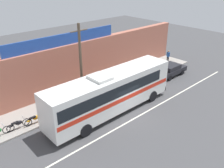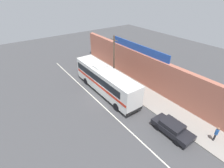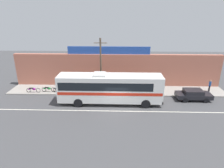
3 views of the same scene
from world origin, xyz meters
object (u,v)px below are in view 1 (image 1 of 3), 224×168
intercity_bus (111,91)px  utility_pole (81,66)px  parked_car (170,70)px  motorcycle_black (35,119)px  pedestrian_far_right (94,86)px  pedestrian_far_left (168,56)px  motorcycle_blue (18,124)px

intercity_bus → utility_pole: size_ratio=1.66×
parked_car → intercity_bus: bearing=-173.3°
motorcycle_black → pedestrian_far_right: (6.43, 0.60, 0.53)m
intercity_bus → pedestrian_far_left: intercity_bus is taller
motorcycle_blue → parked_car: bearing=-5.5°
utility_pole → motorcycle_blue: utility_pole is taller
intercity_bus → pedestrian_far_left: (13.63, 3.79, -0.95)m
parked_car → pedestrian_far_right: size_ratio=2.62×
pedestrian_far_right → utility_pole: bearing=-155.2°
pedestrian_far_right → pedestrian_far_left: pedestrian_far_left is taller
utility_pole → motorcycle_blue: 6.75m
motorcycle_blue → pedestrian_far_left: size_ratio=1.11×
intercity_bus → motorcycle_black: intercity_bus is taller
intercity_bus → parked_car: 10.69m
intercity_bus → motorcycle_black: 6.45m
utility_pole → pedestrian_far_left: size_ratio=4.41×
utility_pole → pedestrian_far_left: bearing=5.4°
intercity_bus → utility_pole: (-1.18, 2.39, 1.90)m
intercity_bus → utility_pole: utility_pole is taller
motorcycle_black → pedestrian_far_right: bearing=5.3°
intercity_bus → pedestrian_far_right: 3.52m
intercity_bus → utility_pole: 3.28m
utility_pole → motorcycle_black: (-4.48, 0.31, -3.40)m
intercity_bus → pedestrian_far_right: intercity_bus is taller
motorcycle_blue → motorcycle_black: size_ratio=0.99×
parked_car → motorcycle_blue: parked_car is taller
motorcycle_blue → motorcycle_black: 1.34m
intercity_bus → motorcycle_blue: intercity_bus is taller
pedestrian_far_right → parked_car: bearing=-11.8°
utility_pole → parked_car: bearing=-5.6°
intercity_bus → utility_pole: bearing=116.3°
motorcycle_blue → pedestrian_far_left: bearing=2.4°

